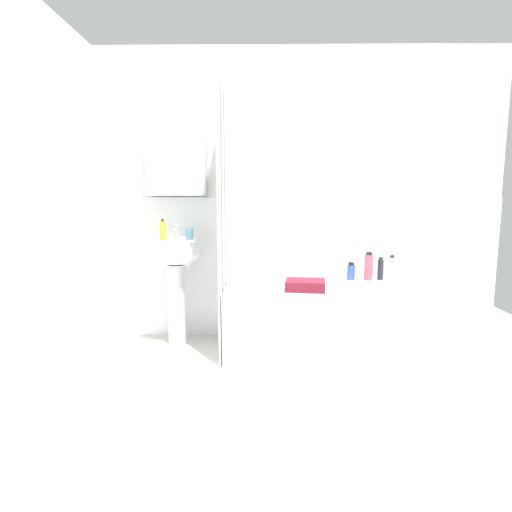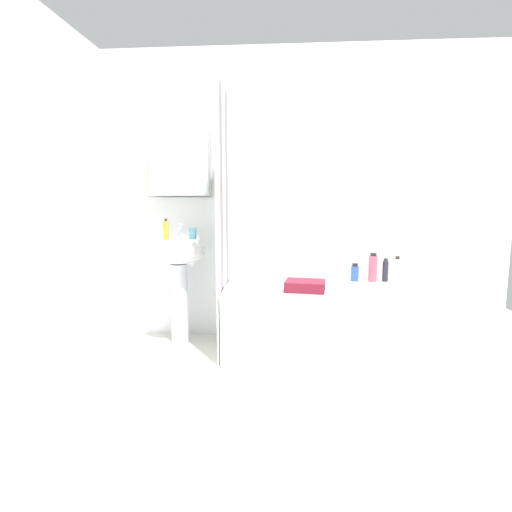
{
  "view_description": "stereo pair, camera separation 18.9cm",
  "coord_description": "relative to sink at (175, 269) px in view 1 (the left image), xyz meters",
  "views": [
    {
      "loc": [
        -0.2,
        -2.13,
        1.18
      ],
      "look_at": [
        -0.23,
        0.8,
        0.77
      ],
      "focal_mm": 28.13,
      "sensor_mm": 36.0,
      "label": 1
    },
    {
      "loc": [
        -0.01,
        -2.12,
        1.18
      ],
      "look_at": [
        -0.23,
        0.8,
        0.77
      ],
      "focal_mm": 28.13,
      "sensor_mm": 36.0,
      "label": 2
    }
  ],
  "objects": [
    {
      "name": "towel_folded",
      "position": [
        1.01,
        -0.28,
        -0.07
      ],
      "size": [
        0.31,
        0.25,
        0.07
      ],
      "primitive_type": "cube",
      "rotation": [
        0.0,
        0.0,
        -0.13
      ],
      "color": "maroon",
      "rests_on": "bathtub"
    },
    {
      "name": "body_wash_bottle",
      "position": [
        1.77,
        0.11,
        -0.01
      ],
      "size": [
        0.05,
        0.05,
        0.21
      ],
      "color": "white",
      "rests_on": "bathtub"
    },
    {
      "name": "ground_plane",
      "position": [
        0.88,
        -1.03,
        -0.65
      ],
      "size": [
        4.8,
        5.6,
        0.04
      ],
      "primitive_type": "cube",
      "color": "silver"
    },
    {
      "name": "wall_back_tiled",
      "position": [
        0.83,
        0.23,
        0.51
      ],
      "size": [
        3.6,
        0.18,
        2.4
      ],
      "color": "white",
      "rests_on": "ground_plane"
    },
    {
      "name": "bathtub",
      "position": [
        1.14,
        -0.14,
        -0.37
      ],
      "size": [
        1.45,
        0.65,
        0.52
      ],
      "primitive_type": "cube",
      "color": "white",
      "rests_on": "ground_plane"
    },
    {
      "name": "faucet",
      "position": [
        0.0,
        0.08,
        0.29
      ],
      "size": [
        0.03,
        0.12,
        0.12
      ],
      "color": "silver",
      "rests_on": "sink"
    },
    {
      "name": "conditioner_bottle",
      "position": [
        1.57,
        0.09,
        0.0
      ],
      "size": [
        0.07,
        0.07,
        0.23
      ],
      "color": "#C65164",
      "rests_on": "bathtub"
    },
    {
      "name": "lotion_bottle",
      "position": [
        1.43,
        0.11,
        -0.04
      ],
      "size": [
        0.06,
        0.06,
        0.15
      ],
      "color": "#2C5098",
      "rests_on": "bathtub"
    },
    {
      "name": "wall_left_tiled",
      "position": [
        -0.69,
        -0.69,
        0.49
      ],
      "size": [
        0.07,
        1.81,
        2.4
      ],
      "color": "white",
      "rests_on": "ground_plane"
    },
    {
      "name": "sink",
      "position": [
        0.0,
        0.0,
        0.0
      ],
      "size": [
        0.44,
        0.34,
        0.86
      ],
      "color": "white",
      "rests_on": "ground_plane"
    },
    {
      "name": "shower_curtain",
      "position": [
        0.4,
        -0.14,
        0.37
      ],
      "size": [
        0.01,
        0.65,
        2.0
      ],
      "color": "white",
      "rests_on": "ground_plane"
    },
    {
      "name": "toothbrush_cup",
      "position": [
        0.11,
        0.05,
        0.28
      ],
      "size": [
        0.06,
        0.06,
        0.09
      ],
      "primitive_type": "cylinder",
      "color": "teal",
      "rests_on": "sink"
    },
    {
      "name": "soap_dispenser",
      "position": [
        -0.09,
        -0.01,
        0.31
      ],
      "size": [
        0.05,
        0.05,
        0.17
      ],
      "color": "gold",
      "rests_on": "sink"
    },
    {
      "name": "shampoo_bottle",
      "position": [
        1.67,
        0.11,
        -0.02
      ],
      "size": [
        0.05,
        0.05,
        0.19
      ],
      "color": "#282530",
      "rests_on": "bathtub"
    }
  ]
}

